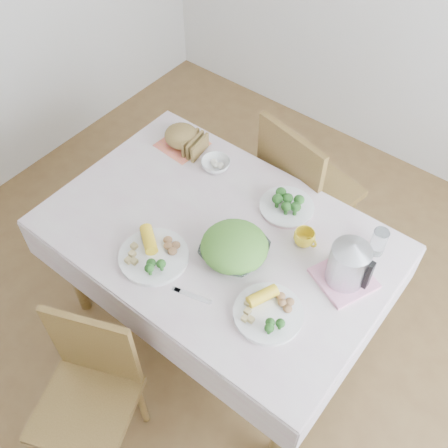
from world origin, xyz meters
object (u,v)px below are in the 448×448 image
Objects in this scene: dining_table at (218,282)px; chair_near at (83,404)px; salad_bowl at (234,251)px; chair_far at (310,191)px; yellow_mug at (304,238)px; dinner_plate_right at (268,314)px; dinner_plate_left at (154,257)px; electric_kettle at (349,262)px.

dining_table is 0.85m from chair_near.
salad_bowl is at bearing 56.67° from chair_near.
chair_far is (0.06, 0.73, 0.09)m from dining_table.
chair_far reaches higher than chair_near.
chair_near is at bearing -108.79° from yellow_mug.
dinner_plate_right is at bearing -77.54° from yellow_mug.
dinner_plate_left is 0.54m from dinner_plate_right.
salad_bowl is 0.31m from yellow_mug.
chair_far is 3.66× the size of salad_bowl.
chair_far is at bearing 110.72° from dinner_plate_right.
dining_table is 0.74m from chair_far.
dining_table is at bearing 66.25° from chair_near.
dinner_plate_left is 1.34× the size of electric_kettle.
chair_near is 0.84m from dinner_plate_right.
dining_table is at bearing 97.43° from chair_far.
chair_near is at bearing -101.23° from salad_bowl.
electric_kettle is at bearing 37.01° from chair_near.
dining_table is 6.31× the size of electric_kettle.
dining_table is 0.44m from salad_bowl.
chair_near is 1.21m from electric_kettle.
salad_bowl reaches higher than dinner_plate_left.
chair_near is 0.87× the size of chair_far.
chair_far reaches higher than dinner_plate_right.
yellow_mug is (0.45, 0.46, 0.03)m from dinner_plate_left.
electric_kettle is (0.50, -0.60, 0.42)m from chair_far.
dinner_plate_left is at bearing 77.89° from chair_near.
dinner_plate_right reaches higher than dining_table.
chair_near is at bearing 99.04° from chair_far.
chair_near is 3.83× the size of electric_kettle.
chair_far is 3.55× the size of dinner_plate_right.
dining_table is 0.57m from yellow_mug.
dinner_plate_right is (0.28, -0.15, -0.02)m from salad_bowl.
dinner_plate_right is 2.96× the size of yellow_mug.
chair_near is 3.09× the size of dinner_plate_right.
electric_kettle reaches higher than salad_bowl.
salad_bowl is 0.31m from dinner_plate_right.
dining_table is 1.65× the size of chair_near.
chair_far is 0.89m from electric_kettle.
dinner_plate_left reaches higher than dining_table.
yellow_mug is (0.35, 1.03, 0.33)m from chair_near.
salad_bowl is (0.13, -0.05, 0.42)m from dining_table.
yellow_mug is (0.19, 0.24, 0.00)m from salad_bowl.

